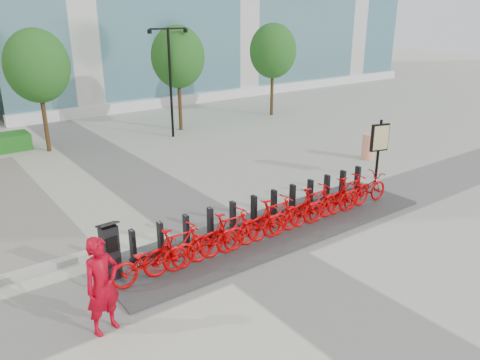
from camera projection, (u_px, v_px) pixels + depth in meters
ground at (243, 248)px, 11.94m from camera, size 120.00×120.00×0.00m
tree_1 at (37, 66)px, 18.96m from camera, size 2.60×2.60×5.10m
tree_2 at (178, 57)px, 22.58m from camera, size 2.60×2.60×5.10m
tree_3 at (273, 51)px, 25.92m from camera, size 2.60×2.60×5.10m
streetlamp at (170, 70)px, 21.42m from camera, size 2.00×0.20×5.00m
dock_pad at (275, 229)px, 12.88m from camera, size 9.60×2.40×0.08m
dock_rail_posts at (266, 208)px, 13.11m from camera, size 8.02×0.50×0.85m
bike_0 at (150, 260)px, 10.26m from camera, size 1.85×0.65×0.97m
bike_1 at (179, 248)px, 10.64m from camera, size 1.80×0.51×1.08m
bike_2 at (205, 242)px, 11.06m from camera, size 1.85×0.65×0.97m
bike_3 at (230, 232)px, 11.44m from camera, size 1.80×0.51×1.08m
bike_4 at (253, 226)px, 11.86m from camera, size 1.85×0.65×0.97m
bike_5 at (275, 217)px, 12.25m from camera, size 1.80×0.51×1.08m
bike_6 at (295, 212)px, 12.67m from camera, size 1.85×0.65×0.97m
bike_7 at (314, 204)px, 13.05m from camera, size 1.80×0.51×1.08m
bike_8 at (332, 200)px, 13.47m from camera, size 1.85×0.65×0.97m
bike_9 at (349, 193)px, 13.85m from camera, size 1.80×0.51×1.08m
bike_10 at (365, 190)px, 14.27m from camera, size 1.85×0.65×0.97m
kiosk at (110, 251)px, 10.26m from camera, size 0.44×0.38×1.39m
worker_red at (102, 286)px, 8.57m from camera, size 0.80×0.62×1.94m
construction_barrel at (369, 147)px, 18.94m from camera, size 0.56×0.56×1.04m
map_sign at (380, 140)px, 16.44m from camera, size 0.70×0.29×2.15m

